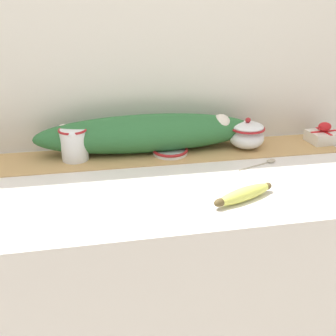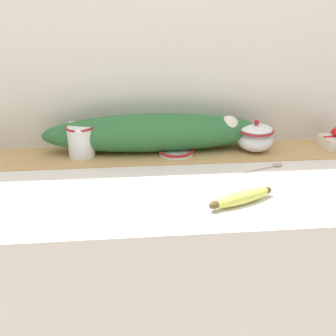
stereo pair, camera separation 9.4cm
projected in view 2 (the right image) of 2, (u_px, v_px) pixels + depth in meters
name	position (u px, v px, depth m)	size (l,w,h in m)	color
countertop	(160.00, 293.00, 1.37)	(1.54, 0.63, 0.93)	silver
back_wall	(151.00, 74.00, 1.37)	(2.34, 0.04, 2.40)	silver
table_runner	(155.00, 154.00, 1.36)	(1.42, 0.21, 0.00)	tan
cream_pitcher	(81.00, 140.00, 1.31)	(0.10, 0.12, 0.12)	white
sugar_bowl	(255.00, 137.00, 1.37)	(0.13, 0.13, 0.12)	white
small_dish	(176.00, 151.00, 1.35)	(0.13, 0.13, 0.02)	white
banana	(241.00, 197.00, 1.03)	(0.20, 0.11, 0.04)	#CCD156
spoon	(274.00, 166.00, 1.26)	(0.15, 0.07, 0.01)	#A89E89
poinsettia_garland	(155.00, 132.00, 1.36)	(0.80, 0.15, 0.14)	#2D6B38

